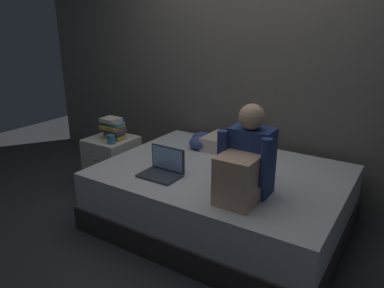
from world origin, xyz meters
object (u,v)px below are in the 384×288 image
at_px(book_stack, 113,128).
at_px(nightstand, 113,163).
at_px(bed, 222,197).
at_px(person_sitting, 246,163).
at_px(pillow, 234,145).
at_px(laptop, 163,169).
at_px(mug, 111,139).
at_px(clothes_pile, 201,141).

bearing_deg(book_stack, nightstand, -165.46).
bearing_deg(bed, book_stack, 178.64).
relative_size(nightstand, book_stack, 2.41).
distance_m(person_sitting, pillow, 0.95).
distance_m(person_sitting, laptop, 0.73).
distance_m(pillow, book_stack, 1.22).
distance_m(mug, clothes_pile, 0.87).
bearing_deg(bed, laptop, -134.30).
distance_m(nightstand, pillow, 1.29).
relative_size(bed, laptop, 6.25).
distance_m(laptop, book_stack, 1.00).
relative_size(bed, clothes_pile, 6.46).
bearing_deg(nightstand, clothes_pile, 23.97).
relative_size(laptop, mug, 3.56).
relative_size(bed, person_sitting, 3.05).
bearing_deg(clothes_pile, person_sitting, -42.53).
bearing_deg(book_stack, bed, -1.36).
distance_m(bed, mug, 1.22).
xyz_separation_m(nightstand, person_sitting, (1.66, -0.37, 0.49)).
bearing_deg(laptop, mug, 162.55).
bearing_deg(nightstand, book_stack, 14.54).
xyz_separation_m(person_sitting, book_stack, (-1.62, 0.37, -0.10)).
bearing_deg(person_sitting, laptop, -178.99).
relative_size(nightstand, person_sitting, 0.84).
bearing_deg(mug, nightstand, 137.31).
height_order(bed, nightstand, nightstand).
bearing_deg(book_stack, pillow, 20.17).
bearing_deg(nightstand, mug, -42.69).
height_order(person_sitting, book_stack, person_sitting).
relative_size(person_sitting, book_stack, 2.86).
distance_m(nightstand, book_stack, 0.39).
relative_size(bed, mug, 22.22).
distance_m(nightstand, clothes_pile, 0.97).
bearing_deg(clothes_pile, nightstand, -156.03).
xyz_separation_m(mug, clothes_pile, (0.72, 0.50, -0.02)).
bearing_deg(pillow, bed, -74.86).
xyz_separation_m(bed, clothes_pile, (-0.45, 0.40, 0.32)).
distance_m(bed, person_sitting, 0.71).
relative_size(bed, nightstand, 3.63).
relative_size(pillow, book_stack, 2.45).
xyz_separation_m(pillow, clothes_pile, (-0.33, -0.05, -0.00)).
height_order(person_sitting, clothes_pile, person_sitting).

